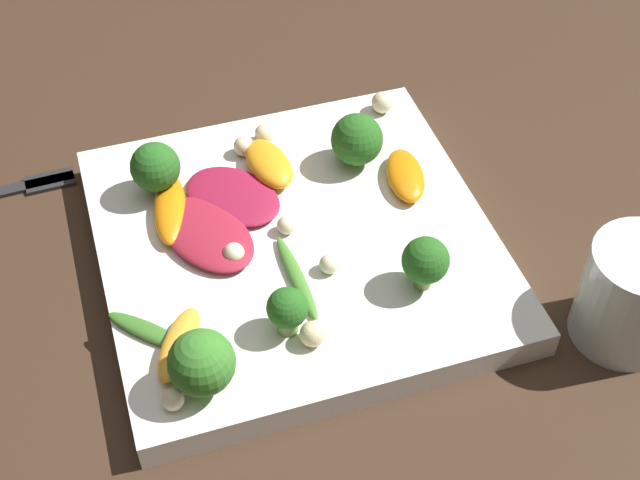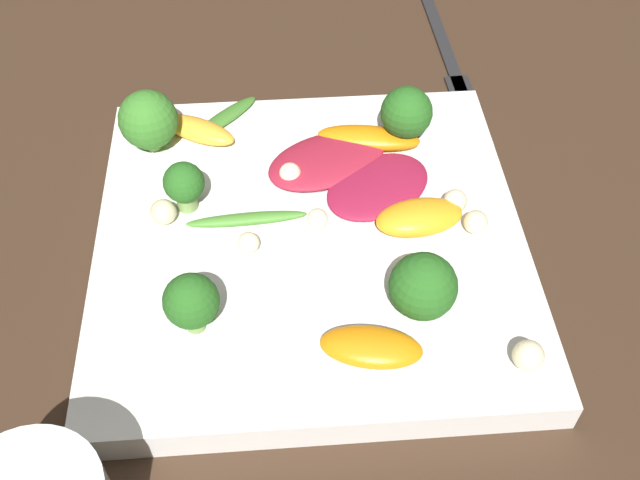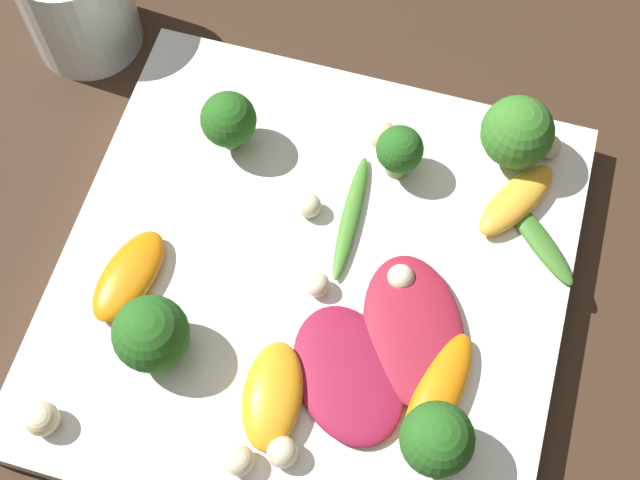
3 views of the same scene
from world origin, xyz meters
TOP-DOWN VIEW (x-y plane):
  - ground_plane at (0.00, 0.00)m, footprint 2.40×2.40m
  - plate at (0.00, 0.00)m, footprint 0.29×0.29m
  - drinking_glass at (-0.20, 0.14)m, footprint 0.07×0.07m
  - radicchio_leaf_0 at (0.06, -0.02)m, footprint 0.09×0.11m
  - radicchio_leaf_1 at (0.04, -0.05)m, footprint 0.09×0.10m
  - orange_segment_0 at (0.10, 0.08)m, footprint 0.05×0.07m
  - orange_segment_1 at (0.09, -0.05)m, footprint 0.04×0.08m
  - orange_segment_2 at (-0.10, -0.03)m, footprint 0.04×0.07m
  - orange_segment_3 at (-0.00, -0.07)m, footprint 0.04×0.06m
  - broccoli_floret_0 at (0.10, 0.11)m, footprint 0.04×0.04m
  - broccoli_floret_1 at (-0.07, 0.07)m, footprint 0.03×0.03m
  - broccoli_floret_2 at (0.03, 0.08)m, footprint 0.03×0.03m
  - broccoli_floret_3 at (0.09, -0.08)m, footprint 0.04×0.04m
  - broccoli_floret_4 at (-0.07, -0.06)m, footprint 0.04×0.04m
  - arugula_sprig_0 at (0.12, 0.06)m, footprint 0.06×0.06m
  - arugula_sprig_1 at (0.01, 0.04)m, footprint 0.01×0.08m
  - macadamia_nut_0 at (0.05, 0.01)m, footprint 0.02×0.02m
  - macadamia_nut_1 at (-0.01, -0.11)m, footprint 0.02×0.02m
  - macadamia_nut_2 at (0.01, -0.10)m, footprint 0.02×0.02m
  - macadamia_nut_3 at (0.01, -0.01)m, footprint 0.01×0.01m
  - macadamia_nut_4 at (0.02, 0.10)m, footprint 0.02×0.02m
  - macadamia_nut_5 at (-0.01, 0.04)m, footprint 0.01×0.01m
  - macadamia_nut_6 at (-0.11, -0.12)m, footprint 0.02×0.02m
  - macadamia_nut_7 at (0.12, 0.12)m, footprint 0.01×0.01m

SIDE VIEW (x-z plane):
  - ground_plane at x=0.00m, z-range 0.00..0.00m
  - plate at x=0.00m, z-range 0.00..0.02m
  - arugula_sprig_0 at x=0.12m, z-range 0.02..0.03m
  - arugula_sprig_1 at x=0.01m, z-range 0.02..0.03m
  - radicchio_leaf_1 at x=0.04m, z-range 0.02..0.03m
  - radicchio_leaf_0 at x=0.06m, z-range 0.02..0.03m
  - orange_segment_0 at x=0.10m, z-range 0.02..0.04m
  - orange_segment_2 at x=-0.10m, z-range 0.02..0.04m
  - macadamia_nut_3 at x=0.01m, z-range 0.02..0.04m
  - orange_segment_1 at x=0.09m, z-range 0.02..0.04m
  - macadamia_nut_5 at x=-0.01m, z-range 0.02..0.04m
  - macadamia_nut_7 at x=0.12m, z-range 0.02..0.04m
  - macadamia_nut_0 at x=0.05m, z-range 0.02..0.04m
  - macadamia_nut_1 at x=-0.01m, z-range 0.02..0.04m
  - macadamia_nut_2 at x=0.01m, z-range 0.02..0.04m
  - orange_segment_3 at x=0.00m, z-range 0.02..0.04m
  - macadamia_nut_4 at x=0.02m, z-range 0.02..0.04m
  - macadamia_nut_6 at x=-0.11m, z-range 0.02..0.04m
  - drinking_glass at x=-0.20m, z-range 0.00..0.08m
  - broccoli_floret_2 at x=0.03m, z-range 0.03..0.06m
  - broccoli_floret_4 at x=-0.07m, z-range 0.02..0.07m
  - broccoli_floret_1 at x=-0.07m, z-range 0.03..0.07m
  - broccoli_floret_3 at x=0.09m, z-range 0.03..0.07m
  - broccoli_floret_0 at x=0.10m, z-range 0.03..0.07m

